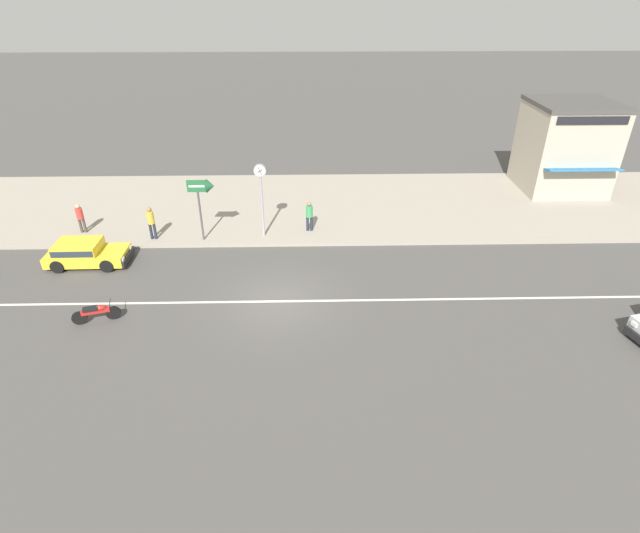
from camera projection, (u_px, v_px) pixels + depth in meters
name	position (u px, v px, depth m)	size (l,w,h in m)	color
ground_plane	(278.00, 301.00, 20.57)	(160.00, 160.00, 0.00)	#4C4947
lane_centre_stripe	(278.00, 301.00, 20.57)	(50.40, 0.14, 0.01)	silver
kerb_strip	(286.00, 205.00, 29.04)	(68.00, 10.00, 0.15)	#9E9384
hatchback_yellow_2	(84.00, 252.00, 23.01)	(3.68, 1.83, 1.10)	yellow
motorcycle_0	(96.00, 312.00, 19.18)	(1.75, 0.71, 0.80)	black
street_clock	(261.00, 185.00, 24.10)	(0.60, 0.22, 3.77)	#9E9EA3
arrow_signboard	(207.00, 190.00, 23.74)	(1.30, 0.65, 3.18)	#4C4C51
pedestrian_near_clock	(80.00, 216.00, 25.38)	(0.34, 0.34, 1.54)	#4C4238
pedestrian_by_shop	(309.00, 214.00, 25.54)	(0.34, 0.34, 1.59)	#232838
pedestrian_far_end	(151.00, 221.00, 24.68)	(0.34, 0.34, 1.72)	#232838
shopfront_corner_warung	(565.00, 146.00, 29.98)	(4.74, 5.20, 5.24)	#B2A893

